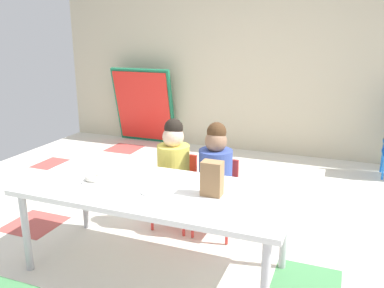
{
  "coord_description": "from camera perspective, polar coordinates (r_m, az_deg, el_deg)",
  "views": [
    {
      "loc": [
        1.03,
        -2.85,
        1.59
      ],
      "look_at": [
        0.08,
        -0.41,
        0.85
      ],
      "focal_mm": 37.52,
      "sensor_mm": 36.0,
      "label": 1
    }
  ],
  "objects": [
    {
      "name": "ground_plane",
      "position": [
        3.43,
        1.28,
        -11.96
      ],
      "size": [
        5.92,
        4.81,
        0.02
      ],
      "color": "silver"
    },
    {
      "name": "back_wall",
      "position": [
        5.37,
        10.44,
        11.78
      ],
      "size": [
        5.92,
        0.1,
        2.46
      ],
      "primitive_type": "cube",
      "color": "beige",
      "rests_on": "ground_plane"
    },
    {
      "name": "craft_table",
      "position": [
        2.67,
        -5.34,
        -7.2
      ],
      "size": [
        1.78,
        0.78,
        0.6
      ],
      "color": "white",
      "rests_on": "ground_plane"
    },
    {
      "name": "seated_child_near_camera",
      "position": [
        3.24,
        -2.59,
        -2.8
      ],
      "size": [
        0.32,
        0.31,
        0.92
      ],
      "color": "red",
      "rests_on": "ground_plane"
    },
    {
      "name": "seated_child_middle_seat",
      "position": [
        3.12,
        3.41,
        -3.56
      ],
      "size": [
        0.34,
        0.34,
        0.92
      ],
      "color": "red",
      "rests_on": "ground_plane"
    },
    {
      "name": "folded_activity_table",
      "position": [
        5.84,
        -6.87,
        5.38
      ],
      "size": [
        0.9,
        0.29,
        1.09
      ],
      "color": "#19724C",
      "rests_on": "ground_plane"
    },
    {
      "name": "paper_bag_brown",
      "position": [
        2.49,
        2.87,
        -4.91
      ],
      "size": [
        0.13,
        0.09,
        0.22
      ],
      "primitive_type": "cube",
      "color": "#9E754C",
      "rests_on": "craft_table"
    },
    {
      "name": "paper_plate_near_edge",
      "position": [
        2.83,
        -13.68,
        -5.05
      ],
      "size": [
        0.18,
        0.18,
        0.01
      ],
      "primitive_type": "cylinder",
      "color": "white",
      "rests_on": "craft_table"
    },
    {
      "name": "paper_plate_center_table",
      "position": [
        2.58,
        -5.31,
        -6.72
      ],
      "size": [
        0.18,
        0.18,
        0.01
      ],
      "primitive_type": "cylinder",
      "color": "white",
      "rests_on": "craft_table"
    },
    {
      "name": "donut_powdered_on_plate",
      "position": [
        2.82,
        -13.71,
        -4.61
      ],
      "size": [
        0.12,
        0.12,
        0.04
      ],
      "primitive_type": "torus",
      "color": "white",
      "rests_on": "craft_table"
    }
  ]
}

